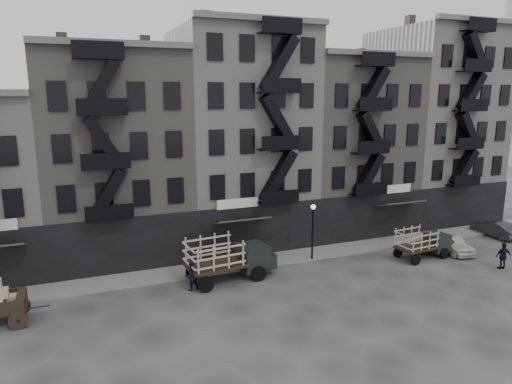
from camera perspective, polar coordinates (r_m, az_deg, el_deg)
name	(u,v)px	position (r m, az deg, el deg)	size (l,w,h in m)	color
ground	(291,279)	(31.11, 4.38, -10.81)	(140.00, 140.00, 0.00)	#38383A
sidewalk	(269,260)	(34.24, 1.60, -8.43)	(55.00, 2.50, 0.15)	slate
building_midwest	(115,157)	(35.90, -17.20, 4.24)	(10.00, 11.35, 16.20)	slate
building_center	(240,139)	(37.87, -1.97, 6.69)	(10.00, 11.35, 18.20)	#ACA79E
building_mideast	(344,146)	(42.38, 10.94, 5.71)	(10.00, 11.35, 16.20)	slate
building_east	(432,126)	(48.36, 21.16, 7.68)	(10.00, 11.35, 19.20)	#ACA79E
lamp_post	(313,224)	(33.66, 7.12, -4.03)	(0.36, 0.36, 4.28)	black
stake_truck_west	(229,255)	(30.38, -3.44, -7.90)	(6.17, 3.01, 3.00)	black
stake_truck_east	(424,241)	(36.62, 20.24, -5.73)	(4.84, 2.31, 2.36)	black
car_east	(451,242)	(39.08, 23.20, -5.78)	(1.74, 4.33, 1.47)	beige
car_far	(495,229)	(44.72, 27.73, -4.08)	(1.45, 4.14, 1.37)	#242427
pedestrian_mid	(191,276)	(29.39, -8.09, -10.39)	(0.89, 0.70, 1.84)	black
policeman	(503,256)	(36.77, 28.51, -7.04)	(1.12, 0.47, 1.92)	black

